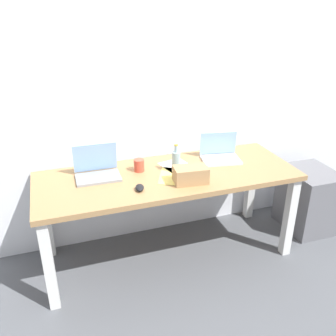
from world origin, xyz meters
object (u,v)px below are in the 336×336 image
Objects in this scene: filing_cabinet at (308,199)px; computer_mouse at (140,188)px; beer_bottle at (176,161)px; desk at (168,185)px; laptop_right at (220,154)px; coffee_mug at (139,165)px; cardboard_box at (191,175)px; laptop_left at (97,170)px.

computer_mouse is at bearing -174.26° from filing_cabinet.
beer_bottle reaches higher than computer_mouse.
beer_bottle is at bearing 17.12° from desk.
laptop_right is (0.50, 0.13, 0.14)m from desk.
laptop_right is 0.69m from coffee_mug.
beer_bottle is 2.35× the size of coffee_mug.
beer_bottle is (-0.43, -0.11, 0.04)m from laptop_right.
computer_mouse is at bearing -146.32° from desk.
cardboard_box is (0.04, -0.20, -0.03)m from beer_bottle.
computer_mouse is 0.41× the size of cardboard_box.
coffee_mug is (-0.26, 0.10, -0.04)m from beer_bottle.
beer_bottle is at bearing -20.94° from coffee_mug.
coffee_mug is at bearing -0.72° from laptop_left.
cardboard_box reaches higher than coffee_mug.
laptop_left reaches higher than filing_cabinet.
beer_bottle reaches higher than desk.
laptop_right reaches higher than filing_cabinet.
laptop_left is 3.28× the size of computer_mouse.
coffee_mug is at bearing 174.85° from filing_cabinet.
coffee_mug is (0.07, 0.30, 0.03)m from computer_mouse.
desk is 0.34m from computer_mouse.
laptop_left is 3.45× the size of coffee_mug.
cardboard_box is 0.43m from coffee_mug.
laptop_right is at bearing 14.35° from beer_bottle.
filing_cabinet is at bearing 7.61° from cardboard_box.
beer_bottle is at bearing 100.94° from cardboard_box.
computer_mouse reaches higher than filing_cabinet.
laptop_left is 0.60m from beer_bottle.
computer_mouse is (-0.34, -0.20, -0.07)m from beer_bottle.
computer_mouse is at bearing -103.94° from coffee_mug.
laptop_left is 0.70m from cardboard_box.
laptop_right is 1.00m from filing_cabinet.
desk is 8.23× the size of cardboard_box.
laptop_left reaches higher than laptop_right.
laptop_left reaches higher than cardboard_box.
laptop_left is at bearing 179.28° from coffee_mug.
coffee_mug is 1.63m from filing_cabinet.
coffee_mug is (-0.30, 0.30, -0.01)m from cardboard_box.
laptop_left is at bearing 153.71° from cardboard_box.
laptop_left is 0.39m from computer_mouse.
desk is at bearing 179.33° from filing_cabinet.
desk is 0.27m from coffee_mug.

